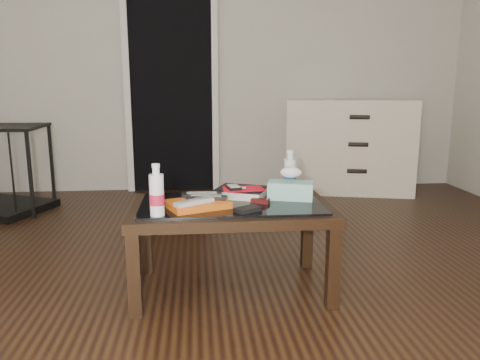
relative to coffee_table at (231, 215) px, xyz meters
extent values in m
plane|color=black|center=(0.01, -0.09, -0.40)|extent=(5.00, 5.00, 0.00)
plane|color=beige|center=(0.01, 2.41, 0.95)|extent=(5.00, 0.00, 5.00)
cube|color=black|center=(-0.39, 2.38, 0.60)|extent=(0.80, 0.05, 2.00)
cube|color=silver|center=(-0.81, 2.35, 0.60)|extent=(0.06, 0.04, 2.04)
cube|color=silver|center=(0.03, 2.35, 0.60)|extent=(0.06, 0.04, 2.04)
cube|color=black|center=(-0.46, -0.26, -0.20)|extent=(0.06, 0.06, 0.40)
cube|color=black|center=(0.46, -0.26, -0.20)|extent=(0.06, 0.06, 0.40)
cube|color=black|center=(-0.46, 0.26, -0.20)|extent=(0.06, 0.06, 0.40)
cube|color=black|center=(0.46, 0.26, -0.20)|extent=(0.06, 0.06, 0.40)
cube|color=black|center=(0.00, 0.00, 0.03)|extent=(1.00, 0.60, 0.05)
cube|color=black|center=(0.00, 0.00, 0.06)|extent=(0.90, 0.50, 0.01)
cube|color=beige|center=(1.32, 2.14, 0.05)|extent=(1.28, 0.77, 0.90)
cylinder|color=black|center=(1.32, 1.88, -0.15)|extent=(0.18, 0.08, 0.04)
cylinder|color=black|center=(1.32, 1.88, 0.10)|extent=(0.18, 0.08, 0.04)
cylinder|color=black|center=(1.32, 1.88, 0.35)|extent=(0.18, 0.08, 0.04)
cube|color=black|center=(-1.46, 1.44, -0.05)|extent=(0.03, 0.03, 0.70)
cube|color=black|center=(-1.46, 2.00, -0.05)|extent=(0.03, 0.03, 0.70)
cube|color=#CB5613|center=(-0.17, -0.07, 0.08)|extent=(0.34, 0.30, 0.03)
cube|color=#AAABAF|center=(-0.19, -0.13, 0.11)|extent=(0.19, 0.15, 0.02)
cube|color=black|center=(-0.12, -0.04, 0.11)|extent=(0.21, 0.09, 0.02)
cube|color=black|center=(-0.15, 0.02, 0.11)|extent=(0.20, 0.06, 0.02)
cube|color=black|center=(0.07, 0.12, 0.09)|extent=(0.31, 0.28, 0.05)
cube|color=red|center=(0.06, 0.10, 0.11)|extent=(0.19, 0.14, 0.01)
cube|color=black|center=(0.02, 0.09, 0.12)|extent=(0.08, 0.11, 0.02)
cube|color=black|center=(0.15, -0.02, 0.08)|extent=(0.10, 0.08, 0.02)
cube|color=black|center=(0.06, -0.17, 0.07)|extent=(0.14, 0.12, 0.02)
cylinder|color=white|center=(-0.35, -0.20, 0.18)|extent=(0.08, 0.08, 0.24)
cylinder|color=silver|center=(0.33, 0.17, 0.18)|extent=(0.08, 0.08, 0.24)
cube|color=teal|center=(0.31, 0.05, 0.11)|extent=(0.25, 0.18, 0.09)
camera|label=1|loc=(-0.17, -2.28, 0.65)|focal=35.00mm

